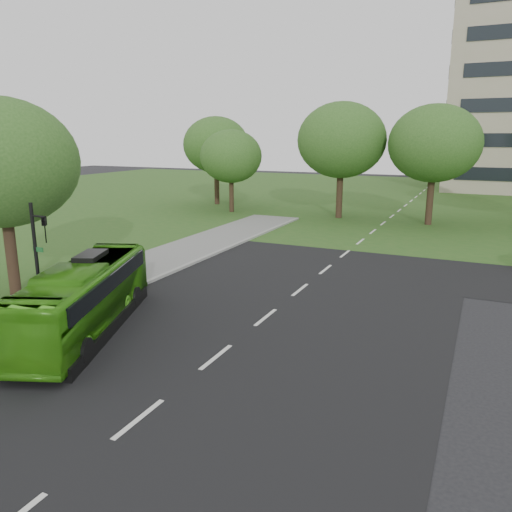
% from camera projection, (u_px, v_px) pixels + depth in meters
% --- Properties ---
extents(ground, '(160.00, 160.00, 0.00)m').
position_uv_depth(ground, '(243.00, 336.00, 17.94)').
color(ground, black).
rests_on(ground, ground).
extents(street_surfaces, '(120.00, 120.00, 0.15)m').
position_uv_depth(street_surfaces, '(370.00, 229.00, 38.17)').
color(street_surfaces, black).
rests_on(street_surfaces, ground).
extents(tree_park_a, '(5.71, 5.71, 7.59)m').
position_uv_depth(tree_park_a, '(231.00, 156.00, 45.93)').
color(tree_park_a, black).
rests_on(tree_park_a, ground).
extents(tree_park_b, '(7.50, 7.50, 9.83)m').
position_uv_depth(tree_park_b, '(342.00, 140.00, 42.16)').
color(tree_park_b, black).
rests_on(tree_park_b, ground).
extents(tree_park_c, '(7.11, 7.11, 9.45)m').
position_uv_depth(tree_park_c, '(434.00, 144.00, 38.85)').
color(tree_park_c, black).
rests_on(tree_park_c, ground).
extents(tree_park_f, '(6.71, 6.71, 8.96)m').
position_uv_depth(tree_park_f, '(216.00, 145.00, 51.02)').
color(tree_park_f, black).
rests_on(tree_park_f, ground).
extents(tree_side_near, '(6.51, 6.51, 8.65)m').
position_uv_depth(tree_side_near, '(1.00, 163.00, 21.27)').
color(tree_side_near, black).
rests_on(tree_side_near, ground).
extents(bus, '(5.32, 9.24, 2.53)m').
position_uv_depth(bus, '(84.00, 297.00, 18.16)').
color(bus, '#3D9715').
rests_on(bus, ground).
extents(traffic_light, '(0.76, 0.23, 4.69)m').
position_uv_depth(traffic_light, '(39.00, 256.00, 18.05)').
color(traffic_light, black).
rests_on(traffic_light, ground).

